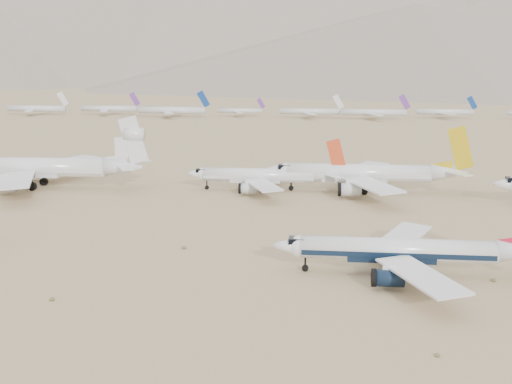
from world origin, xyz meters
TOP-DOWN VIEW (x-y plane):
  - ground at (0.00, 0.00)m, footprint 7000.00×7000.00m
  - main_airliner at (10.71, 3.33)m, footprint 43.71×42.70m
  - row2_gold_tail at (7.60, 74.47)m, footprint 53.03×51.86m
  - row2_orange_tail at (-20.56, 73.58)m, footprint 42.25×41.33m
  - row2_white_trijet at (-84.33, 70.45)m, footprint 59.60×58.25m
  - distant_storage_row at (-53.32, 322.28)m, footprint 465.42×56.48m
  - mountain_range at (70.18, 1648.01)m, footprint 7354.00×3024.00m
  - desert_scrub at (-20.73, -21.89)m, footprint 233.60×121.67m

SIDE VIEW (x-z plane):
  - ground at x=0.00m, z-range 0.00..0.00m
  - desert_scrub at x=-20.73m, z-range -0.03..0.60m
  - row2_orange_tail at x=-20.56m, z-range -3.31..11.76m
  - main_airliner at x=10.71m, z-range -3.47..11.95m
  - distant_storage_row at x=-53.32m, z-range -3.34..12.12m
  - row2_gold_tail at x=7.60m, z-range -4.16..14.72m
  - row2_white_trijet at x=-84.33m, z-range -4.45..16.67m
  - mountain_range at x=70.18m, z-range -44.68..425.32m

